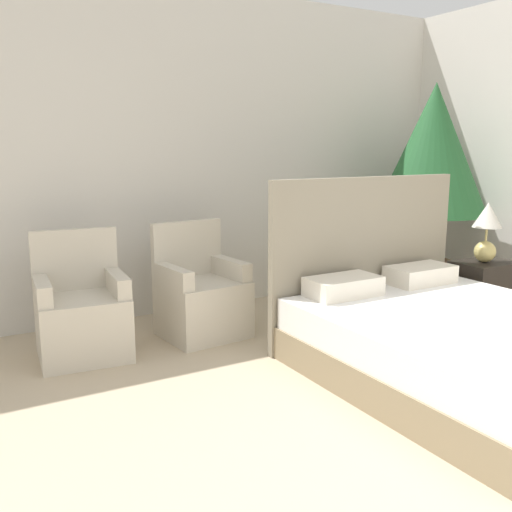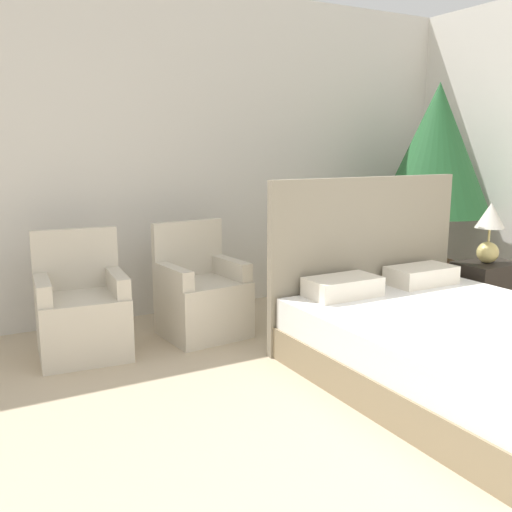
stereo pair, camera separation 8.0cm
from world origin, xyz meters
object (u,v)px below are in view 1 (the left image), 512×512
(bed, at_px, (456,339))
(nightstand, at_px, (483,292))
(armchair_near_window_left, at_px, (82,318))
(potted_palm, at_px, (433,158))
(armchair_near_window_right, at_px, (202,300))
(table_lamp, at_px, (487,227))

(bed, distance_m, nightstand, 1.39)
(armchair_near_window_left, bearing_deg, potted_palm, 4.22)
(potted_palm, height_order, nightstand, potted_palm)
(armchair_near_window_left, distance_m, nightstand, 3.35)
(armchair_near_window_right, xyz_separation_m, nightstand, (2.27, -0.90, -0.02))
(armchair_near_window_left, bearing_deg, nightstand, -10.38)
(armchair_near_window_left, bearing_deg, table_lamp, -10.59)
(bed, relative_size, armchair_near_window_right, 2.26)
(nightstand, bearing_deg, bed, -148.48)
(bed, bearing_deg, potted_palm, 48.77)
(nightstand, xyz_separation_m, table_lamp, (-0.03, -0.01, 0.57))
(bed, height_order, potted_palm, potted_palm)
(armchair_near_window_right, distance_m, nightstand, 2.44)
(armchair_near_window_left, bearing_deg, armchair_near_window_right, 5.30)
(table_lamp, bearing_deg, nightstand, 13.17)
(bed, distance_m, potted_palm, 2.37)
(armchair_near_window_left, xyz_separation_m, nightstand, (3.22, -0.90, -0.02))
(armchair_near_window_left, distance_m, potted_palm, 3.59)
(armchair_near_window_right, height_order, table_lamp, table_lamp)
(bed, bearing_deg, armchair_near_window_left, 141.36)
(potted_palm, xyz_separation_m, nightstand, (-0.19, -0.84, -1.13))
(potted_palm, xyz_separation_m, table_lamp, (-0.21, -0.85, -0.56))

